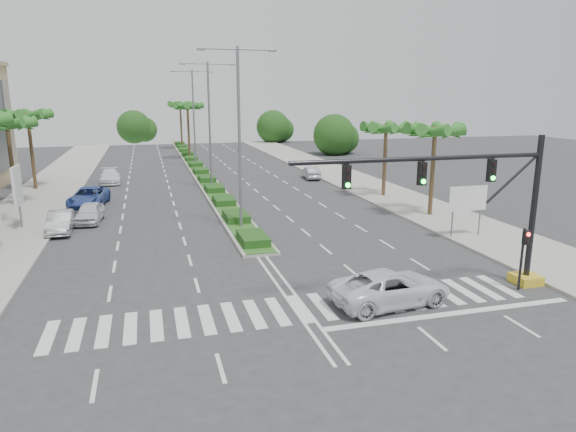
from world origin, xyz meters
name	(u,v)px	position (x,y,z in m)	size (l,w,h in m)	color
ground	(300,309)	(0.00, 0.00, 0.00)	(160.00, 160.00, 0.00)	#333335
footpath_right	(401,200)	(15.20, 20.00, 0.07)	(6.00, 120.00, 0.15)	gray
footpath_left	(18,222)	(-15.20, 20.00, 0.07)	(6.00, 120.00, 0.15)	gray
median	(197,168)	(0.00, 45.00, 0.10)	(2.20, 75.00, 0.20)	gray
median_grass	(197,167)	(0.00, 45.00, 0.22)	(1.80, 75.00, 0.04)	#2C551D
signal_gantry	(493,217)	(9.27, 0.00, 3.46)	(12.60, 1.20, 7.20)	gold
pedestrian_signal	(524,249)	(10.60, -0.68, 2.04)	(0.28, 0.36, 3.00)	black
direction_sign	(468,201)	(13.50, 7.99, 2.45)	(2.70, 0.11, 3.40)	slate
billboard_far	(17,187)	(-14.50, 18.00, 2.96)	(0.18, 2.10, 4.35)	slate
palm_left_far	(7,127)	(-16.50, 26.00, 6.50)	(4.57, 4.68, 7.35)	brown
palm_left_end	(28,118)	(-16.50, 34.00, 6.88)	(4.57, 4.68, 7.75)	brown
palm_right_near	(435,134)	(14.50, 14.00, 6.20)	(4.57, 4.68, 7.05)	brown
palm_right_far	(386,131)	(14.50, 22.00, 5.91)	(4.57, 4.68, 6.75)	brown
palm_median_a	(188,108)	(0.00, 55.00, 7.17)	(4.57, 4.68, 8.05)	brown
palm_median_b	(180,106)	(0.00, 70.00, 7.17)	(4.57, 4.68, 8.05)	brown
streetlight_near	(239,129)	(0.00, 14.00, 6.81)	(5.10, 0.25, 12.00)	slate
streetlight_mid	(209,119)	(0.00, 30.00, 6.81)	(5.10, 0.25, 12.00)	slate
streetlight_far	(194,113)	(0.00, 46.00, 6.81)	(5.10, 0.25, 12.00)	slate
car_parked_a	(90,213)	(-10.18, 18.85, 0.71)	(1.68, 4.17, 1.42)	silver
car_parked_b	(60,222)	(-11.80, 16.44, 0.71)	(1.50, 4.29, 1.41)	#B3B4B8
car_parked_c	(89,197)	(-10.79, 24.73, 0.78)	(2.59, 5.61, 1.56)	#324B99
car_parked_d	(110,176)	(-9.78, 36.41, 0.71)	(1.99, 4.89, 1.42)	white
car_crossing	(391,288)	(3.98, -0.51, 0.75)	(2.50, 5.42, 1.51)	white
car_right	(311,173)	(11.37, 33.54, 0.66)	(1.40, 4.02, 1.32)	#AEAFB3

